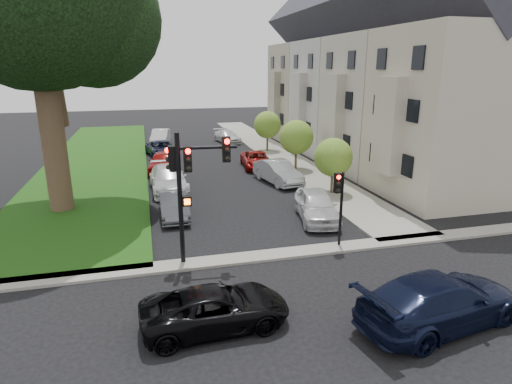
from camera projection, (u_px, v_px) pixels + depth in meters
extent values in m
plane|color=black|center=(289.00, 278.00, 16.36)|extent=(140.00, 140.00, 0.00)
cube|color=#174D12|center=(98.00, 161.00, 36.44)|extent=(8.00, 44.00, 0.12)
cube|color=gray|center=(274.00, 152.00, 40.26)|extent=(3.50, 44.00, 0.12)
cube|color=gray|center=(274.00, 255.00, 18.20)|extent=(60.00, 1.00, 0.12)
cube|color=beige|center=(446.00, 115.00, 25.40)|extent=(7.00, 7.40, 10.00)
cube|color=beige|center=(388.00, 126.00, 24.61)|extent=(0.70, 2.20, 5.50)
cube|color=black|center=(394.00, 108.00, 24.40)|extent=(0.08, 3.60, 6.00)
cube|color=#A39B82|center=(380.00, 105.00, 32.37)|extent=(7.00, 7.40, 10.00)
cube|color=#A39B82|center=(333.00, 113.00, 31.57)|extent=(0.70, 2.20, 5.50)
cube|color=black|center=(338.00, 99.00, 31.37)|extent=(0.08, 3.60, 6.00)
cube|color=#A89C91|center=(338.00, 98.00, 39.33)|extent=(7.00, 7.40, 10.00)
cube|color=#393A43|center=(343.00, 10.00, 37.22)|extent=(7.00, 7.55, 7.00)
cube|color=#A89C91|center=(298.00, 104.00, 38.54)|extent=(0.70, 2.20, 5.50)
cube|color=black|center=(302.00, 93.00, 38.33)|extent=(0.08, 3.60, 6.00)
cube|color=gray|center=(308.00, 93.00, 46.29)|extent=(7.00, 7.40, 10.00)
cube|color=#393A43|center=(311.00, 19.00, 44.18)|extent=(7.00, 7.55, 7.00)
cube|color=gray|center=(274.00, 98.00, 45.50)|extent=(0.70, 2.20, 5.50)
cube|color=black|center=(277.00, 89.00, 45.29)|extent=(0.08, 3.60, 6.00)
cylinder|color=#3B2F20|center=(52.00, 130.00, 22.72)|extent=(1.25, 1.25, 9.08)
sphere|color=black|center=(93.00, 19.00, 22.78)|extent=(7.27, 7.27, 7.27)
cylinder|color=#3B2F20|center=(332.00, 181.00, 26.79)|extent=(0.17, 0.17, 1.71)
sphere|color=#58842C|center=(333.00, 157.00, 26.35)|extent=(2.39, 2.39, 2.39)
cylinder|color=#3B2F20|center=(296.00, 159.00, 32.98)|extent=(0.19, 0.19, 1.86)
sphere|color=#58842C|center=(296.00, 137.00, 32.51)|extent=(2.61, 2.61, 2.61)
cylinder|color=#3B2F20|center=(267.00, 142.00, 40.38)|extent=(0.18, 0.18, 1.81)
sphere|color=#58842C|center=(267.00, 125.00, 39.92)|extent=(2.54, 2.54, 2.54)
cylinder|color=black|center=(180.00, 201.00, 16.72)|extent=(0.20, 0.20, 5.40)
cylinder|color=black|center=(208.00, 148.00, 16.41)|extent=(2.29, 0.31, 0.12)
cube|color=black|center=(188.00, 159.00, 16.34)|extent=(0.33, 0.29, 0.99)
cube|color=black|center=(226.00, 149.00, 16.62)|extent=(0.33, 0.29, 0.99)
cube|color=black|center=(172.00, 159.00, 16.44)|extent=(0.29, 0.33, 0.99)
sphere|color=#FF0C05|center=(188.00, 151.00, 16.10)|extent=(0.21, 0.21, 0.21)
sphere|color=black|center=(188.00, 169.00, 16.29)|extent=(0.21, 0.21, 0.21)
cube|color=black|center=(187.00, 201.00, 16.78)|extent=(0.38, 0.29, 0.39)
cube|color=#FF5905|center=(187.00, 202.00, 16.65)|extent=(0.23, 0.03, 0.23)
cylinder|color=black|center=(341.00, 211.00, 18.67)|extent=(0.15, 0.15, 3.44)
cube|color=black|center=(338.00, 183.00, 18.26)|extent=(0.32, 0.29, 0.86)
sphere|color=#FF0C05|center=(339.00, 177.00, 18.05)|extent=(0.18, 0.18, 0.18)
imported|color=black|center=(216.00, 308.00, 13.12)|extent=(4.69, 2.36, 1.27)
imported|color=black|center=(440.00, 300.00, 13.21)|extent=(5.98, 3.27, 1.64)
imported|color=silver|center=(316.00, 205.00, 22.35)|extent=(2.73, 4.93, 1.59)
imported|color=#999BA0|center=(278.00, 172.00, 29.47)|extent=(2.53, 4.94, 1.55)
imported|color=maroon|center=(256.00, 160.00, 33.94)|extent=(2.54, 4.78, 1.28)
imported|color=silver|center=(227.00, 136.00, 45.30)|extent=(2.61, 4.74, 1.30)
imported|color=#3F4247|center=(174.00, 205.00, 22.76)|extent=(1.43, 4.08, 1.34)
imported|color=silver|center=(168.00, 179.00, 27.56)|extent=(2.40, 5.54, 1.59)
imported|color=maroon|center=(162.00, 162.00, 32.62)|extent=(2.63, 4.78, 1.54)
imported|color=black|center=(162.00, 149.00, 38.19)|extent=(3.13, 5.31, 1.39)
imported|color=silver|center=(160.00, 137.00, 44.19)|extent=(2.37, 4.86, 1.53)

